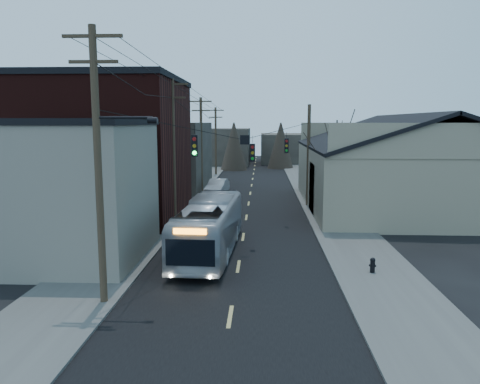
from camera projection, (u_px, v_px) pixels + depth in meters
name	position (u px, v px, depth m)	size (l,w,h in m)	color
ground	(226.00, 342.00, 15.07)	(160.00, 160.00, 0.00)	black
road_surface	(250.00, 196.00, 44.71)	(9.00, 110.00, 0.02)	black
sidewalk_left	(182.00, 195.00, 45.00)	(4.00, 110.00, 0.12)	#474744
sidewalk_right	(318.00, 196.00, 44.40)	(4.00, 110.00, 0.12)	#474744
building_clapboard	(63.00, 192.00, 23.86)	(8.00, 8.00, 7.00)	slate
building_brick	(111.00, 150.00, 34.55)	(10.00, 12.00, 10.00)	black
building_left_far	(164.00, 155.00, 50.56)	(9.00, 14.00, 7.00)	#332D29
warehouse	(405.00, 175.00, 38.78)	(16.16, 20.60, 7.73)	gray
building_far_left	(220.00, 146.00, 79.12)	(10.00, 12.00, 6.00)	#332D29
building_far_right	(295.00, 148.00, 83.54)	(12.00, 14.00, 5.00)	#332D29
bare_tree	(336.00, 170.00, 34.00)	(0.40, 0.40, 7.20)	black
utility_lines	(210.00, 148.00, 38.33)	(11.24, 45.28, 10.50)	#382B1E
bus	(210.00, 227.00, 25.07)	(2.47, 10.57, 2.95)	#9DA0A8
parked_car	(217.00, 187.00, 45.77)	(1.61, 4.61, 1.52)	#A1A3A8
fire_hydrant	(373.00, 264.00, 21.68)	(0.35, 0.24, 0.71)	black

